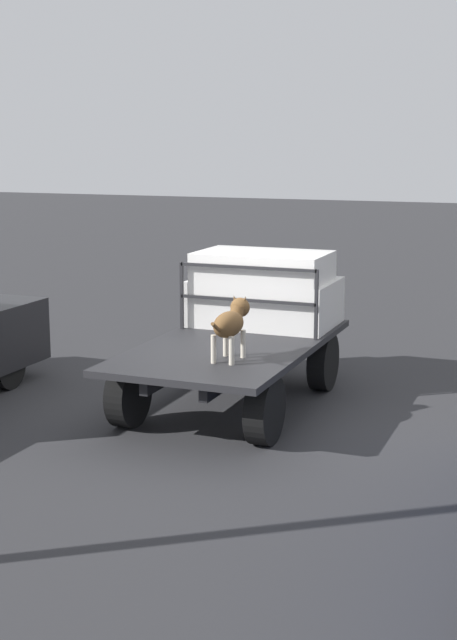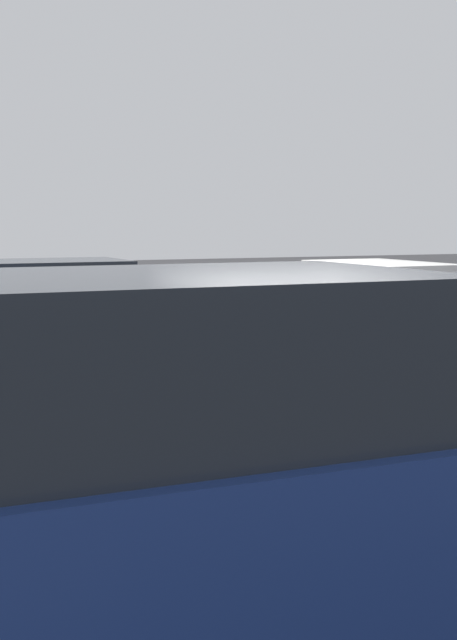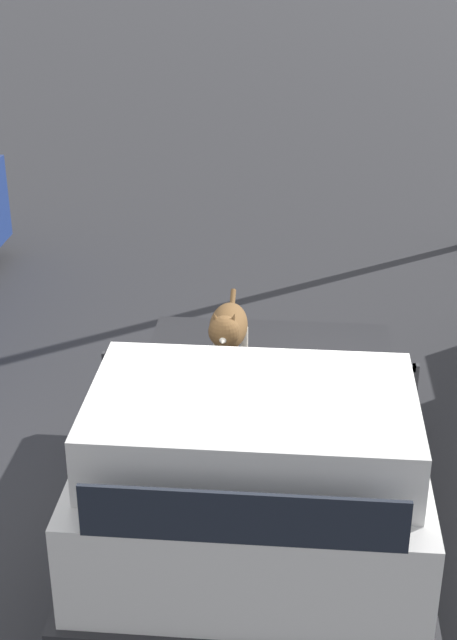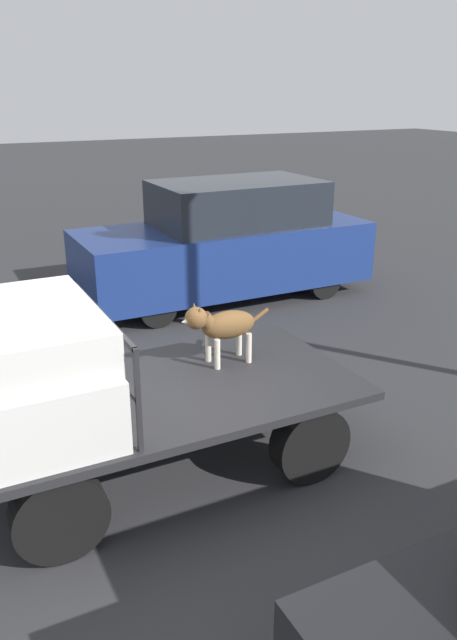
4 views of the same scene
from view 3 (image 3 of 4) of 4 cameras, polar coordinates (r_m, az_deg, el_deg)
The scene contains 5 objects.
ground_plane at distance 6.64m, azimuth 1.96°, elevation -13.60°, with size 80.00×80.00×0.00m, color #2D2D30.
flatbed_truck at distance 6.28m, azimuth 2.05°, elevation -9.34°, with size 3.80×2.00×0.83m.
truck_cab at distance 4.91m, azimuth 1.42°, elevation -10.48°, with size 1.27×1.88×1.00m.
truck_headboard at distance 5.41m, azimuth 1.89°, elevation -5.30°, with size 0.04×1.88×0.89m.
dog at distance 6.66m, azimuth -0.06°, elevation -0.62°, with size 1.00×0.29×0.70m.
Camera 3 is at (5.16, 0.22, 4.17)m, focal length 50.00 mm.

